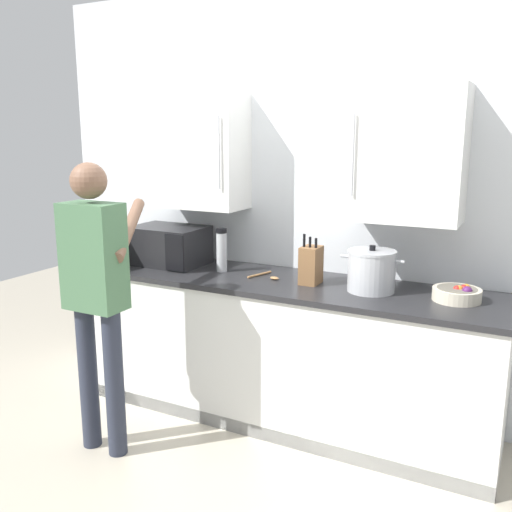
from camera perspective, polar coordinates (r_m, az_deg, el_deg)
The scene contains 10 objects.
ground_plane at distance 3.40m, azimuth -2.89°, elevation -20.77°, with size 9.31×9.31×0.00m, color #B7AD99.
back_wall_tiled at distance 3.79m, azimuth 4.77°, elevation 6.69°, with size 3.89×0.44×2.82m.
counter_unit at distance 3.73m, azimuth 2.42°, elevation -9.49°, with size 2.78×0.70×0.94m.
microwave_oven at distance 4.04m, azimuth -9.28°, elevation 1.09°, with size 0.58×0.74×0.27m.
wooden_spoon at distance 3.62m, azimuth 1.14°, elevation -2.07°, with size 0.21×0.20×0.02m.
knife_block at distance 3.48m, azimuth 5.59°, elevation -0.90°, with size 0.11×0.15×0.31m.
stock_pot at distance 3.36m, azimuth 11.63°, elevation -1.48°, with size 0.38×0.28×0.27m.
fruit_bowl at distance 3.32m, azimuth 19.73°, elevation -3.60°, with size 0.26×0.26×0.10m.
thermos_flask at distance 3.77m, azimuth -3.50°, elevation 0.62°, with size 0.07×0.07×0.29m.
person_figure at distance 3.31m, azimuth -15.94°, elevation -2.76°, with size 0.44×0.63×1.70m.
Camera 1 is at (1.44, -2.45, 1.85)m, focal length 39.46 mm.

